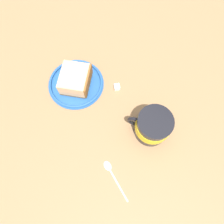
# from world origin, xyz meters

# --- Properties ---
(ground_plane) EXTENTS (1.49, 1.49, 0.03)m
(ground_plane) POSITION_xyz_m (0.00, 0.00, -0.01)
(ground_plane) COLOR #936D47
(small_plate) EXTENTS (0.18, 0.18, 0.01)m
(small_plate) POSITION_xyz_m (-0.11, 0.05, 0.01)
(small_plate) COLOR #26599E
(small_plate) RESTS_ON ground_plane
(cake_slice) EXTENTS (0.12, 0.13, 0.05)m
(cake_slice) POSITION_xyz_m (-0.11, 0.05, 0.03)
(cake_slice) COLOR brown
(cake_slice) RESTS_ON small_plate
(tea_mug) EXTENTS (0.12, 0.10, 0.10)m
(tea_mug) POSITION_xyz_m (0.17, 0.07, 0.05)
(tea_mug) COLOR black
(tea_mug) RESTS_ON ground_plane
(teaspoon) EXTENTS (0.12, 0.06, 0.01)m
(teaspoon) POSITION_xyz_m (0.15, -0.10, 0.00)
(teaspoon) COLOR silver
(teaspoon) RESTS_ON ground_plane
(sugar_cube) EXTENTS (0.03, 0.03, 0.02)m
(sugar_cube) POSITION_xyz_m (-0.00, 0.12, 0.01)
(sugar_cube) COLOR white
(sugar_cube) RESTS_ON ground_plane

